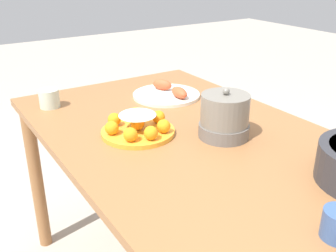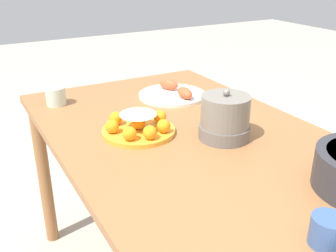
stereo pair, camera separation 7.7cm
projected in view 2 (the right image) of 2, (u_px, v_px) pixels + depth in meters
dining_table at (198, 165)px, 1.37m from camera, size 1.56×0.89×0.78m
cake_plate at (138, 126)px, 1.37m from camera, size 0.26×0.26×0.08m
seafood_platter at (174, 94)px, 1.74m from camera, size 0.30×0.30×0.06m
cup_near at (56, 96)px, 1.63m from camera, size 0.08×0.08×0.08m
cup_far at (328, 231)px, 0.84m from camera, size 0.08×0.08×0.07m
warming_pot at (225, 118)px, 1.32m from camera, size 0.17×0.17×0.18m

